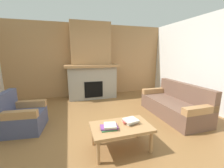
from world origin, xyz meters
TOP-DOWN VIEW (x-y plane):
  - ground at (0.00, 0.00)m, footprint 9.00×9.00m
  - wall_back_wood_panel at (0.00, 3.00)m, footprint 6.00×0.12m
  - fireplace at (0.00, 2.62)m, footprint 1.90×0.82m
  - couch at (1.82, 0.33)m, footprint 0.85×1.80m
  - armchair at (-1.81, 0.63)m, footprint 0.84×0.84m
  - coffee_table at (-0.01, -0.56)m, footprint 1.00×0.60m
  - book_stack_near_edge at (-0.22, -0.60)m, footprint 0.30×0.23m
  - book_stack_center at (0.18, -0.50)m, footprint 0.27×0.28m

SIDE VIEW (x-z plane):
  - ground at x=0.00m, z-range 0.00..0.00m
  - couch at x=1.82m, z-range -0.14..0.71m
  - armchair at x=-1.81m, z-range -0.13..0.72m
  - coffee_table at x=-0.01m, z-range 0.16..0.59m
  - book_stack_near_edge at x=-0.22m, z-range 0.43..0.50m
  - book_stack_center at x=0.18m, z-range 0.43..0.50m
  - fireplace at x=0.00m, z-range -0.19..2.51m
  - wall_back_wood_panel at x=0.00m, z-range 0.00..2.70m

